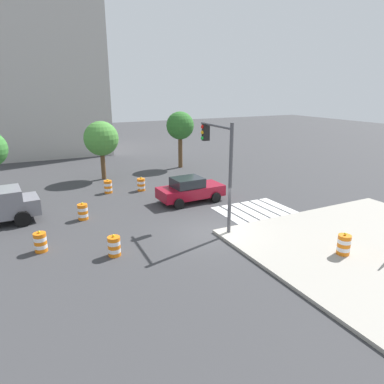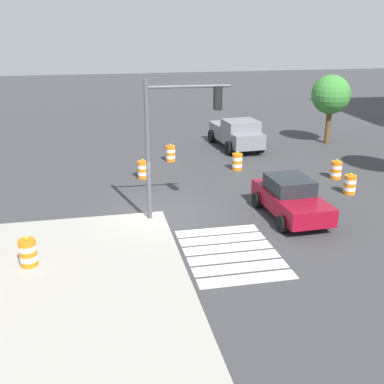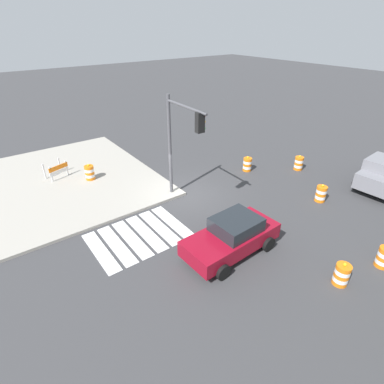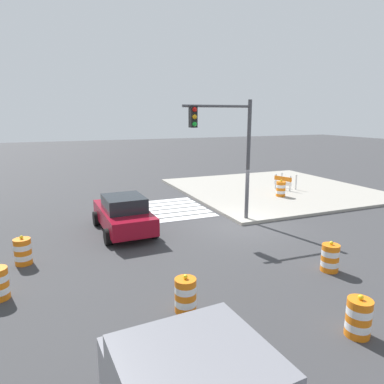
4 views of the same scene
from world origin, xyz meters
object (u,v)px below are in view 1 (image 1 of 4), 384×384
Objects in this scene: traffic_barrel_on_sidewalk at (344,245)px; traffic_barrel_crosswalk_end at (114,246)px; street_tree_streetside_near at (101,139)px; street_tree_streetside_mid at (180,126)px; traffic_barrel_median_near at (108,187)px; traffic_barrel_near_corner at (40,242)px; traffic_light_pole at (219,155)px; sports_car at (190,190)px; traffic_barrel_far_curb at (141,185)px; traffic_barrel_median_far at (83,212)px.

traffic_barrel_crosswalk_end is at bearing 152.28° from traffic_barrel_on_sidewalk.
street_tree_streetside_mid reaches higher than street_tree_streetside_near.
traffic_barrel_median_near is at bearing -99.10° from street_tree_streetside_near.
traffic_barrel_near_corner is 9.45m from traffic_light_pole.
sports_car is 4.27× the size of traffic_barrel_on_sidewalk.
traffic_barrel_near_corner is 18.77m from street_tree_streetside_mid.
sports_car is 6.15m from traffic_barrel_median_near.
sports_car is 8.40m from traffic_barrel_crosswalk_end.
traffic_barrel_on_sidewalk is at bearing -71.87° from traffic_barrel_far_curb.
traffic_light_pole is 13.39m from street_tree_streetside_near.
street_tree_streetside_mid is (10.22, 14.93, 3.36)m from traffic_barrel_crosswalk_end.
traffic_barrel_median_near is (5.02, 7.80, 0.00)m from traffic_barrel_near_corner.
traffic_barrel_near_corner is 1.00× the size of traffic_barrel_on_sidewalk.
street_tree_streetside_near reaches higher than traffic_barrel_far_curb.
street_tree_streetside_mid is at bearing 72.74° from traffic_light_pole.
traffic_barrel_near_corner is 0.20× the size of street_tree_streetside_mid.
sports_car is at bearing 82.22° from traffic_light_pole.
street_tree_streetside_near reaches higher than traffic_barrel_median_far.
street_tree_streetside_near reaches higher than traffic_barrel_crosswalk_end.
traffic_barrel_near_corner is 9.27m from traffic_barrel_median_near.
traffic_barrel_on_sidewalk is at bearing -93.65° from street_tree_streetside_mid.
traffic_barrel_far_curb is 14.67m from traffic_barrel_on_sidewalk.
traffic_barrel_median_far is 9.60m from street_tree_streetside_near.
traffic_barrel_near_corner is at bearing 172.41° from traffic_light_pole.
traffic_barrel_near_corner is 13.60m from traffic_barrel_on_sidewalk.
traffic_light_pole is at bearing -107.26° from street_tree_streetside_mid.
sports_car reaches higher than traffic_barrel_far_curb.
sports_car is 9.96m from traffic_barrel_near_corner.
street_tree_streetside_near is (-3.05, 13.03, -0.61)m from traffic_light_pole.
street_tree_streetside_near is (-6.20, 18.51, 2.69)m from traffic_barrel_on_sidewalk.
street_tree_streetside_mid is (1.25, 19.64, 3.21)m from traffic_barrel_on_sidewalk.
traffic_barrel_far_curb is 8.81m from street_tree_streetside_mid.
street_tree_streetside_near reaches higher than traffic_barrel_median_near.
traffic_barrel_near_corner is at bearing 146.28° from traffic_barrel_crosswalk_end.
traffic_barrel_median_near is 5.00m from street_tree_streetside_near.
traffic_barrel_on_sidewalk is 0.19× the size of traffic_light_pole.
traffic_barrel_crosswalk_end is 1.00× the size of traffic_barrel_median_near.
traffic_barrel_median_near is (-4.33, 4.36, -0.36)m from sports_car.
traffic_barrel_far_curb is at bearing 99.50° from traffic_light_pole.
sports_car is at bearing 20.20° from traffic_barrel_near_corner.
traffic_barrel_on_sidewalk is (6.85, -14.44, 0.15)m from traffic_barrel_median_near.
traffic_light_pole is at bearing -97.78° from sports_car.
sports_car is 4.27× the size of traffic_barrel_median_far.
traffic_barrel_crosswalk_end is 0.19× the size of traffic_light_pole.
traffic_barrel_on_sidewalk is at bearing -64.63° from traffic_barrel_median_near.
traffic_barrel_far_curb is at bearing 64.46° from traffic_barrel_crosswalk_end.
traffic_barrel_on_sidewalk reaches higher than traffic_barrel_far_curb.
traffic_barrel_near_corner is 4.10m from traffic_barrel_median_far.
traffic_barrel_median_far is 0.22× the size of street_tree_streetside_near.
traffic_barrel_crosswalk_end is 1.00× the size of traffic_barrel_median_far.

